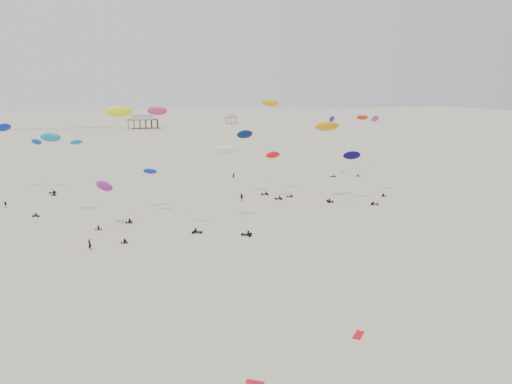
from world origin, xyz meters
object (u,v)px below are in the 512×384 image
object	(u,v)px
pavilion_main	(143,122)
rig_4	(0,136)
pavilion_small	(231,119)
rig_9	(230,168)
spectator_0	(90,250)
rig_0	(40,151)

from	to	relation	value
pavilion_main	rig_4	xyz separation A→B (m)	(-48.39, -209.15, 10.98)
pavilion_small	rig_9	bearing A→B (deg)	-102.66
pavilion_main	rig_4	world-z (taller)	rig_4
pavilion_small	spectator_0	xyz separation A→B (m)	(-93.08, -300.29, -3.49)
rig_0	pavilion_main	bearing A→B (deg)	-134.40
pavilion_main	rig_9	xyz separation A→B (m)	(5.04, -259.10, 7.72)
pavilion_small	rig_0	world-z (taller)	rig_0
pavilion_main	pavilion_small	distance (m)	76.16
rig_4	pavilion_small	bearing A→B (deg)	-165.11
spectator_0	rig_9	bearing A→B (deg)	-114.91
rig_4	rig_0	bearing A→B (deg)	124.69
rig_0	pavilion_small	bearing A→B (deg)	-148.32
pavilion_small	rig_4	distance (m)	267.11
rig_9	rig_0	bearing A→B (deg)	65.46
pavilion_small	rig_4	xyz separation A→B (m)	(-118.39, -239.15, 11.71)
pavilion_main	spectator_0	size ratio (longest dim) A/B	9.25
pavilion_small	spectator_0	world-z (taller)	pavilion_small
rig_4	rig_9	distance (m)	73.22
pavilion_small	spectator_0	bearing A→B (deg)	-107.22
pavilion_small	rig_9	size ratio (longest dim) A/B	0.47
pavilion_small	rig_4	world-z (taller)	rig_4
rig_4	rig_9	world-z (taller)	rig_4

